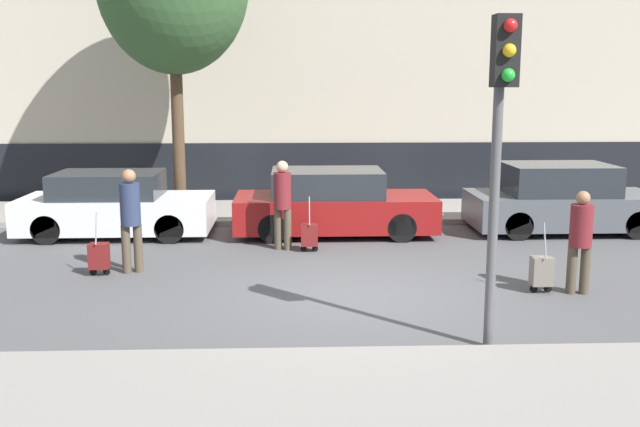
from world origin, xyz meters
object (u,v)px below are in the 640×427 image
(parked_car_2, at_px, (562,201))
(traffic_light, at_px, (500,118))
(parked_car_0, at_px, (115,206))
(trolley_center, at_px, (309,235))
(pedestrian_left, at_px, (131,214))
(pedestrian_right, at_px, (581,236))
(pedestrian_center, at_px, (283,199))
(parked_car_1, at_px, (333,204))
(trolley_left, at_px, (99,256))
(trolley_right, at_px, (542,271))
(parked_bicycle, at_px, (310,193))

(parked_car_2, height_order, traffic_light, traffic_light)
(parked_car_0, xyz_separation_m, parked_car_2, (9.66, 0.05, 0.05))
(trolley_center, bearing_deg, pedestrian_left, -155.04)
(pedestrian_right, bearing_deg, pedestrian_center, 153.32)
(parked_car_1, distance_m, trolley_center, 1.74)
(pedestrian_center, bearing_deg, trolley_left, 51.39)
(traffic_light, bearing_deg, trolley_center, 111.45)
(pedestrian_left, height_order, trolley_right, pedestrian_left)
(parked_car_0, bearing_deg, pedestrian_center, -22.14)
(pedestrian_center, distance_m, parked_bicycle, 4.21)
(trolley_left, bearing_deg, parked_bicycle, 57.90)
(parked_car_2, bearing_deg, pedestrian_right, -107.74)
(pedestrian_left, bearing_deg, traffic_light, -55.09)
(parked_car_1, distance_m, parked_bicycle, 2.75)
(parked_car_1, xyz_separation_m, parked_car_2, (5.02, 0.09, 0.03))
(pedestrian_right, distance_m, traffic_light, 3.59)
(trolley_left, distance_m, trolley_center, 3.93)
(parked_car_0, relative_size, parked_car_2, 0.98)
(pedestrian_right, xyz_separation_m, traffic_light, (-2.00, -2.30, 1.90))
(trolley_left, bearing_deg, trolley_right, -10.32)
(trolley_center, relative_size, traffic_light, 0.27)
(parked_car_2, xyz_separation_m, traffic_light, (-3.49, -6.99, 2.12))
(trolley_center, relative_size, parked_bicycle, 0.61)
(trolley_right, bearing_deg, traffic_light, -121.36)
(pedestrian_left, bearing_deg, pedestrian_center, 14.20)
(parked_car_0, bearing_deg, trolley_left, -81.22)
(parked_car_1, bearing_deg, parked_bicycle, 98.71)
(trolley_left, height_order, traffic_light, traffic_light)
(parked_car_2, relative_size, trolley_left, 3.73)
(parked_car_2, distance_m, trolley_center, 5.84)
(parked_car_1, xyz_separation_m, trolley_left, (-4.14, -3.22, -0.32))
(parked_car_1, relative_size, trolley_right, 3.85)
(parked_car_1, bearing_deg, pedestrian_left, -139.85)
(trolley_right, bearing_deg, trolley_center, 140.57)
(traffic_light, xyz_separation_m, parked_bicycle, (-1.94, 9.61, -2.32))
(parked_car_2, distance_m, pedestrian_center, 6.27)
(trolley_center, distance_m, traffic_light, 6.19)
(parked_car_0, distance_m, parked_bicycle, 5.00)
(trolley_right, relative_size, parked_bicycle, 0.62)
(trolley_right, bearing_deg, parked_bicycle, 115.15)
(pedestrian_center, xyz_separation_m, trolley_center, (0.51, -0.20, -0.67))
(parked_car_1, distance_m, pedestrian_center, 1.80)
(pedestrian_left, xyz_separation_m, trolley_right, (6.59, -1.47, -0.68))
(parked_car_1, xyz_separation_m, parked_bicycle, (-0.42, 2.71, -0.16))
(trolley_left, distance_m, pedestrian_right, 7.80)
(parked_car_0, height_order, trolley_right, parked_car_0)
(pedestrian_left, xyz_separation_m, pedestrian_right, (7.14, -1.55, -0.11))
(traffic_light, bearing_deg, pedestrian_center, 115.28)
(pedestrian_left, relative_size, trolley_left, 1.63)
(trolley_left, xyz_separation_m, traffic_light, (5.67, -3.68, 2.48))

